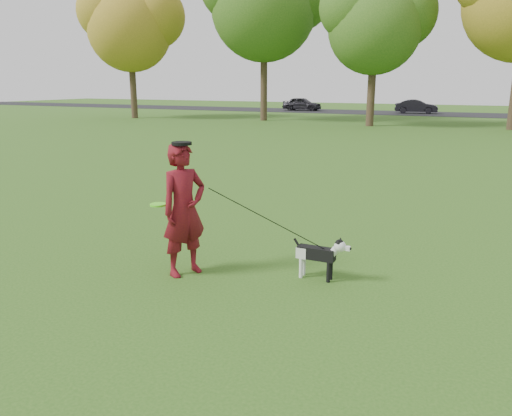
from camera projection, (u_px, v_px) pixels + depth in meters
The scene contains 7 objects.
ground at pixel (248, 268), 7.40m from camera, with size 120.00×120.00×0.00m, color #285116.
road at pixel (455, 114), 42.46m from camera, with size 120.00×7.00×0.02m, color black.
man at pixel (184, 210), 6.98m from camera, with size 0.69×0.45×1.89m, color #550C1B.
dog at pixel (321, 253), 6.89m from camera, with size 0.84×0.17×0.64m.
car_left at pixel (302, 104), 48.04m from camera, with size 1.49×3.70×1.26m, color black.
car_mid at pixel (416, 107), 43.64m from camera, with size 1.26×3.60×1.19m, color black.
man_held_items at pixel (269, 220), 6.74m from camera, with size 2.41×0.84×1.47m.
Camera 1 is at (3.08, -6.23, 2.68)m, focal length 35.00 mm.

